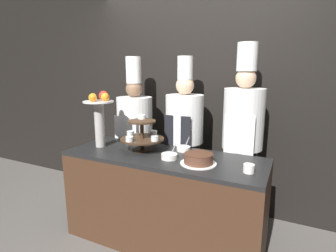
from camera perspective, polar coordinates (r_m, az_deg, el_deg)
wall_back at (r=3.11m, az=6.51°, el=7.84°), size 10.00×0.06×2.80m
buffet_counter at (r=2.56m, az=-1.01°, el=-15.56°), size 1.83×0.66×0.87m
tiered_stand at (r=2.50m, az=-5.66°, el=-2.01°), size 0.42×0.42×0.33m
fruit_pedestal at (r=2.67m, az=-14.70°, el=2.82°), size 0.30×0.30×0.56m
cake_round at (r=2.17m, az=6.64°, el=-7.13°), size 0.30×0.30×0.09m
cup_white at (r=2.07m, az=17.19°, el=-8.82°), size 0.08×0.08×0.06m
serving_bowl_near at (r=2.28m, az=0.29°, el=-6.60°), size 0.14×0.14×0.15m
serving_bowl_far at (r=2.51m, az=3.40°, el=-4.93°), size 0.13×0.13×0.15m
chef_left at (r=3.12m, az=-7.18°, el=-1.07°), size 0.41×0.41×1.77m
chef_center_left at (r=2.83m, az=3.55°, el=-1.88°), size 0.40×0.40×1.76m
chef_center_right at (r=2.65m, az=15.92°, el=-1.72°), size 0.39×0.39×1.87m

